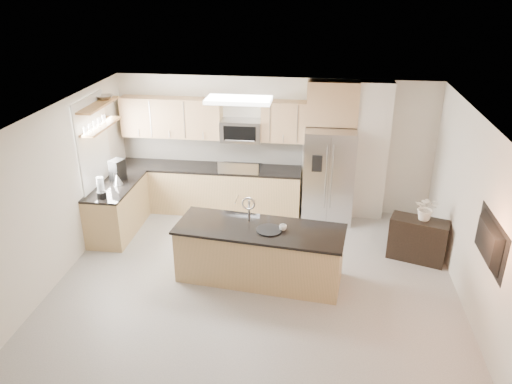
# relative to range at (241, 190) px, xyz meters

# --- Properties ---
(floor) EXTENTS (6.50, 6.50, 0.00)m
(floor) POSITION_rel_range_xyz_m (0.60, -2.92, -0.47)
(floor) COLOR #AEAAA6
(floor) RESTS_ON ground
(ceiling) EXTENTS (6.00, 6.50, 0.02)m
(ceiling) POSITION_rel_range_xyz_m (0.60, -2.92, 2.13)
(ceiling) COLOR white
(ceiling) RESTS_ON wall_back
(wall_back) EXTENTS (6.00, 0.02, 2.60)m
(wall_back) POSITION_rel_range_xyz_m (0.60, 0.33, 0.83)
(wall_back) COLOR beige
(wall_back) RESTS_ON floor
(wall_left) EXTENTS (0.02, 6.50, 2.60)m
(wall_left) POSITION_rel_range_xyz_m (-2.40, -2.92, 0.83)
(wall_left) COLOR beige
(wall_left) RESTS_ON floor
(wall_right) EXTENTS (0.02, 6.50, 2.60)m
(wall_right) POSITION_rel_range_xyz_m (3.60, -2.92, 0.83)
(wall_right) COLOR beige
(wall_right) RESTS_ON floor
(back_counter) EXTENTS (3.55, 0.66, 1.44)m
(back_counter) POSITION_rel_range_xyz_m (-0.63, 0.01, -0.00)
(back_counter) COLOR tan
(back_counter) RESTS_ON floor
(left_counter) EXTENTS (0.66, 1.50, 0.92)m
(left_counter) POSITION_rel_range_xyz_m (-2.07, -1.07, -0.01)
(left_counter) COLOR tan
(left_counter) RESTS_ON floor
(range) EXTENTS (0.76, 0.64, 1.14)m
(range) POSITION_rel_range_xyz_m (0.00, 0.00, 0.00)
(range) COLOR black
(range) RESTS_ON floor
(upper_cabinets) EXTENTS (3.50, 0.33, 0.75)m
(upper_cabinets) POSITION_rel_range_xyz_m (-0.70, 0.16, 1.35)
(upper_cabinets) COLOR tan
(upper_cabinets) RESTS_ON wall_back
(microwave) EXTENTS (0.76, 0.40, 0.40)m
(microwave) POSITION_rel_range_xyz_m (0.00, 0.12, 1.16)
(microwave) COLOR #AFAFB1
(microwave) RESTS_ON upper_cabinets
(refrigerator) EXTENTS (0.92, 0.78, 1.78)m
(refrigerator) POSITION_rel_range_xyz_m (1.66, -0.05, 0.42)
(refrigerator) COLOR #AFAFB1
(refrigerator) RESTS_ON floor
(partition_column) EXTENTS (0.60, 0.30, 2.60)m
(partition_column) POSITION_rel_range_xyz_m (2.42, 0.18, 0.83)
(partition_column) COLOR silver
(partition_column) RESTS_ON floor
(window) EXTENTS (0.04, 1.15, 1.65)m
(window) POSITION_rel_range_xyz_m (-2.38, -1.07, 1.18)
(window) COLOR white
(window) RESTS_ON wall_left
(shelf_lower) EXTENTS (0.30, 1.20, 0.04)m
(shelf_lower) POSITION_rel_range_xyz_m (-2.25, -0.97, 1.48)
(shelf_lower) COLOR #93613B
(shelf_lower) RESTS_ON wall_left
(shelf_upper) EXTENTS (0.30, 1.20, 0.04)m
(shelf_upper) POSITION_rel_range_xyz_m (-2.25, -0.97, 1.85)
(shelf_upper) COLOR #93613B
(shelf_upper) RESTS_ON wall_left
(ceiling_fixture) EXTENTS (1.00, 0.50, 0.06)m
(ceiling_fixture) POSITION_rel_range_xyz_m (0.20, -1.32, 2.09)
(ceiling_fixture) COLOR white
(ceiling_fixture) RESTS_ON ceiling
(island) EXTENTS (2.61, 1.19, 1.30)m
(island) POSITION_rel_range_xyz_m (0.65, -2.25, -0.03)
(island) COLOR tan
(island) RESTS_ON floor
(credenza) EXTENTS (0.97, 0.64, 0.72)m
(credenza) POSITION_rel_range_xyz_m (3.13, -1.36, -0.11)
(credenza) COLOR black
(credenza) RESTS_ON floor
(cup) EXTENTS (0.12, 0.12, 0.09)m
(cup) POSITION_rel_range_xyz_m (0.99, -2.28, 0.44)
(cup) COLOR white
(cup) RESTS_ON island
(platter) EXTENTS (0.51, 0.51, 0.02)m
(platter) POSITION_rel_range_xyz_m (0.79, -2.31, 0.41)
(platter) COLOR black
(platter) RESTS_ON island
(blender) EXTENTS (0.16, 0.16, 0.36)m
(blender) POSITION_rel_range_xyz_m (-2.07, -1.62, 0.61)
(blender) COLOR black
(blender) RESTS_ON left_counter
(kettle) EXTENTS (0.18, 0.18, 0.22)m
(kettle) POSITION_rel_range_xyz_m (-2.02, -1.05, 0.55)
(kettle) COLOR #AFAFB1
(kettle) RESTS_ON left_counter
(coffee_maker) EXTENTS (0.27, 0.30, 0.38)m
(coffee_maker) POSITION_rel_range_xyz_m (-2.09, -0.84, 0.63)
(coffee_maker) COLOR black
(coffee_maker) RESTS_ON left_counter
(bowl) EXTENTS (0.45, 0.45, 0.09)m
(bowl) POSITION_rel_range_xyz_m (-2.25, -0.64, 1.91)
(bowl) COLOR #AFAFB1
(bowl) RESTS_ON shelf_upper
(flower_vase) EXTENTS (0.66, 0.61, 0.61)m
(flower_vase) POSITION_rel_range_xyz_m (3.20, -1.34, 0.55)
(flower_vase) COLOR white
(flower_vase) RESTS_ON credenza
(television) EXTENTS (0.14, 1.08, 0.62)m
(television) POSITION_rel_range_xyz_m (3.51, -3.12, 0.88)
(television) COLOR black
(television) RESTS_ON wall_right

